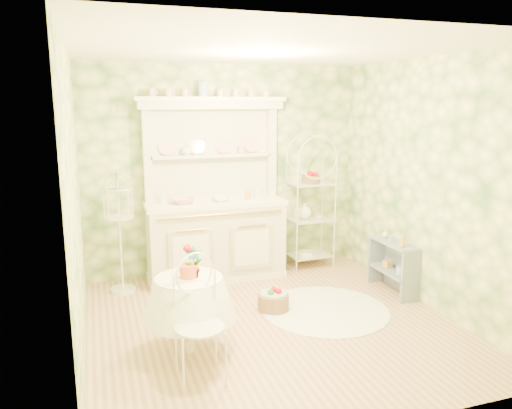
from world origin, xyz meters
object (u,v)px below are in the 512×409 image
object	(u,v)px
bakers_rack	(310,203)
side_shelf	(393,268)
kitchen_dresser	(215,190)
cafe_chair	(200,324)
round_table	(190,312)
floor_basket	(273,300)
birdcage_stand	(120,236)

from	to	relation	value
bakers_rack	side_shelf	bearing A→B (deg)	-68.83
kitchen_dresser	side_shelf	world-z (taller)	kitchen_dresser
bakers_rack	cafe_chair	size ratio (longest dim) A/B	1.84
side_shelf	round_table	bearing A→B (deg)	-164.02
side_shelf	floor_basket	xyz separation A→B (m)	(-1.54, -0.06, -0.18)
kitchen_dresser	round_table	bearing A→B (deg)	-110.65
round_table	side_shelf	bearing A→B (deg)	15.48
bakers_rack	round_table	world-z (taller)	bakers_rack
bakers_rack	side_shelf	world-z (taller)	bakers_rack
floor_basket	bakers_rack	bearing A→B (deg)	51.88
bakers_rack	side_shelf	distance (m)	1.45
kitchen_dresser	floor_basket	size ratio (longest dim) A/B	6.34
kitchen_dresser	bakers_rack	bearing A→B (deg)	3.50
birdcage_stand	floor_basket	distance (m)	1.95
side_shelf	birdcage_stand	xyz separation A→B (m)	(-3.06, 1.02, 0.38)
bakers_rack	floor_basket	distance (m)	1.79
cafe_chair	floor_basket	size ratio (longest dim) A/B	2.66
cafe_chair	floor_basket	bearing A→B (deg)	25.32
kitchen_dresser	birdcage_stand	distance (m)	1.28
round_table	cafe_chair	bearing A→B (deg)	-90.47
kitchen_dresser	bakers_rack	xyz separation A→B (m)	(1.34, 0.08, -0.26)
kitchen_dresser	cafe_chair	bearing A→B (deg)	-106.92
cafe_chair	floor_basket	world-z (taller)	cafe_chair
kitchen_dresser	side_shelf	xyz separation A→B (m)	(1.88, -1.14, -0.85)
side_shelf	cafe_chair	distance (m)	2.84
cafe_chair	birdcage_stand	xyz separation A→B (m)	(-0.48, 2.19, 0.20)
side_shelf	kitchen_dresser	bearing A→B (deg)	149.37
bakers_rack	birdcage_stand	distance (m)	2.54
kitchen_dresser	side_shelf	distance (m)	2.35
bakers_rack	birdcage_stand	xyz separation A→B (m)	(-2.52, -0.20, -0.21)
cafe_chair	birdcage_stand	world-z (taller)	birdcage_stand
round_table	birdcage_stand	size ratio (longest dim) A/B	0.57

